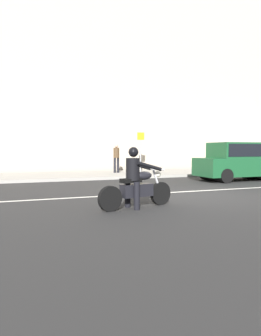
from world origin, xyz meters
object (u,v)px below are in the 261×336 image
at_px(motorcycle_with_rider_black_leather, 136,183).
at_px(street_sign_post, 141,148).
at_px(pedestrian_bystander, 116,156).
at_px(parked_hatchback_forest_green, 237,161).

distance_m(motorcycle_with_rider_black_leather, street_sign_post, 10.47).
xyz_separation_m(motorcycle_with_rider_black_leather, pedestrian_bystander, (2.48, 9.52, 0.47)).
bearing_deg(street_sign_post, parked_hatchback_forest_green, -59.81).
height_order(parked_hatchback_forest_green, street_sign_post, street_sign_post).
xyz_separation_m(street_sign_post, pedestrian_bystander, (-1.54, -0.09, -0.49)).
xyz_separation_m(parked_hatchback_forest_green, pedestrian_bystander, (-4.45, 4.90, 0.17)).
bearing_deg(pedestrian_bystander, parked_hatchback_forest_green, -47.75).
bearing_deg(motorcycle_with_rider_black_leather, pedestrian_bystander, 75.39).
relative_size(motorcycle_with_rider_black_leather, parked_hatchback_forest_green, 0.55).
height_order(motorcycle_with_rider_black_leather, pedestrian_bystander, pedestrian_bystander).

